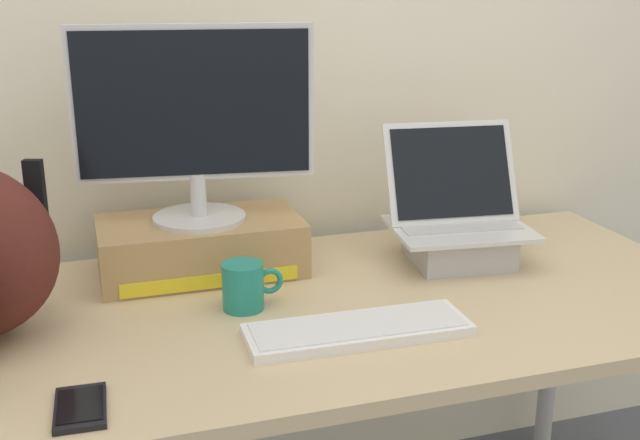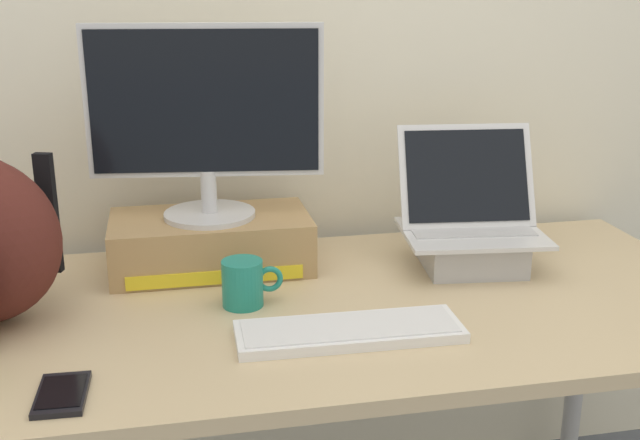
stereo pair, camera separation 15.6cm
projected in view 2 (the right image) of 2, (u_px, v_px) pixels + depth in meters
back_wall at (279, 13)px, 1.94m from camera, size 7.00×0.10×2.60m
desk at (320, 331)px, 1.66m from camera, size 1.77×0.82×0.74m
toner_box_yellow at (211, 242)px, 1.82m from camera, size 0.45×0.25×0.12m
desktop_monitor at (205, 118)px, 1.73m from camera, size 0.52×0.21×0.43m
open_laptop at (470, 237)px, 1.82m from camera, size 0.35×0.29×0.32m
external_keyboard at (349, 331)px, 1.48m from camera, size 0.43×0.15×0.02m
coffee_mug at (244, 283)px, 1.61m from camera, size 0.13×0.08×0.10m
cell_phone at (62, 394)px, 1.27m from camera, size 0.08×0.14×0.01m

